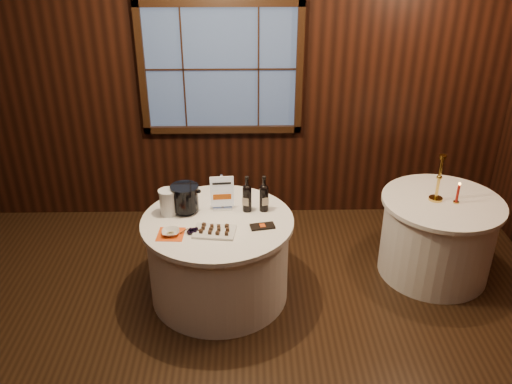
{
  "coord_description": "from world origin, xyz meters",
  "views": [
    {
      "loc": [
        0.25,
        -2.9,
        3.07
      ],
      "look_at": [
        0.32,
        0.9,
        1.08
      ],
      "focal_mm": 38.0,
      "sensor_mm": 36.0,
      "label": 1
    }
  ],
  "objects_px": {
    "red_candle": "(458,195)",
    "glass_pitcher": "(168,202)",
    "chocolate_plate": "(214,231)",
    "ice_bucket": "(185,198)",
    "cracker_bowl": "(171,232)",
    "brass_candlestick": "(438,184)",
    "main_table": "(219,257)",
    "sign_stand": "(222,197)",
    "grape_bunch": "(194,231)",
    "side_table": "(437,236)",
    "port_bottle_left": "(247,196)",
    "port_bottle_right": "(264,196)",
    "chocolate_box": "(262,226)"
  },
  "relations": [
    {
      "from": "ice_bucket",
      "to": "port_bottle_right",
      "type": "bearing_deg",
      "value": 0.76
    },
    {
      "from": "chocolate_plate",
      "to": "brass_candlestick",
      "type": "xyz_separation_m",
      "value": [
        1.94,
        0.52,
        0.14
      ]
    },
    {
      "from": "chocolate_plate",
      "to": "glass_pitcher",
      "type": "xyz_separation_m",
      "value": [
        -0.4,
        0.31,
        0.09
      ]
    },
    {
      "from": "glass_pitcher",
      "to": "cracker_bowl",
      "type": "distance_m",
      "value": 0.35
    },
    {
      "from": "cracker_bowl",
      "to": "brass_candlestick",
      "type": "relative_size",
      "value": 0.32
    },
    {
      "from": "main_table",
      "to": "port_bottle_left",
      "type": "bearing_deg",
      "value": 30.34
    },
    {
      "from": "side_table",
      "to": "chocolate_plate",
      "type": "xyz_separation_m",
      "value": [
        -2.01,
        -0.51,
        0.4
      ]
    },
    {
      "from": "brass_candlestick",
      "to": "port_bottle_left",
      "type": "bearing_deg",
      "value": -174.46
    },
    {
      "from": "chocolate_plate",
      "to": "ice_bucket",
      "type": "bearing_deg",
      "value": 127.04
    },
    {
      "from": "grape_bunch",
      "to": "red_candle",
      "type": "relative_size",
      "value": 0.9
    },
    {
      "from": "grape_bunch",
      "to": "red_candle",
      "type": "height_order",
      "value": "red_candle"
    },
    {
      "from": "main_table",
      "to": "red_candle",
      "type": "height_order",
      "value": "red_candle"
    },
    {
      "from": "ice_bucket",
      "to": "chocolate_plate",
      "type": "height_order",
      "value": "ice_bucket"
    },
    {
      "from": "ice_bucket",
      "to": "brass_candlestick",
      "type": "bearing_deg",
      "value": 4.4
    },
    {
      "from": "grape_bunch",
      "to": "glass_pitcher",
      "type": "height_order",
      "value": "glass_pitcher"
    },
    {
      "from": "sign_stand",
      "to": "port_bottle_left",
      "type": "bearing_deg",
      "value": -14.01
    },
    {
      "from": "chocolate_box",
      "to": "brass_candlestick",
      "type": "bearing_deg",
      "value": 4.79
    },
    {
      "from": "main_table",
      "to": "brass_candlestick",
      "type": "height_order",
      "value": "brass_candlestick"
    },
    {
      "from": "port_bottle_left",
      "to": "side_table",
      "type": "bearing_deg",
      "value": 25.91
    },
    {
      "from": "main_table",
      "to": "red_candle",
      "type": "bearing_deg",
      "value": 6.81
    },
    {
      "from": "cracker_bowl",
      "to": "brass_candlestick",
      "type": "bearing_deg",
      "value": 13.2
    },
    {
      "from": "chocolate_plate",
      "to": "glass_pitcher",
      "type": "height_order",
      "value": "glass_pitcher"
    },
    {
      "from": "main_table",
      "to": "port_bottle_right",
      "type": "distance_m",
      "value": 0.67
    },
    {
      "from": "red_candle",
      "to": "glass_pitcher",
      "type": "bearing_deg",
      "value": -176.66
    },
    {
      "from": "grape_bunch",
      "to": "brass_candlestick",
      "type": "xyz_separation_m",
      "value": [
        2.11,
        0.52,
        0.14
      ]
    },
    {
      "from": "sign_stand",
      "to": "port_bottle_left",
      "type": "xyz_separation_m",
      "value": [
        0.21,
        -0.04,
        0.03
      ]
    },
    {
      "from": "port_bottle_left",
      "to": "grape_bunch",
      "type": "relative_size",
      "value": 1.79
    },
    {
      "from": "sign_stand",
      "to": "port_bottle_right",
      "type": "bearing_deg",
      "value": -9.85
    },
    {
      "from": "chocolate_box",
      "to": "chocolate_plate",
      "type": "bearing_deg",
      "value": -179.62
    },
    {
      "from": "sign_stand",
      "to": "grape_bunch",
      "type": "height_order",
      "value": "sign_stand"
    },
    {
      "from": "sign_stand",
      "to": "cracker_bowl",
      "type": "relative_size",
      "value": 2.33
    },
    {
      "from": "main_table",
      "to": "red_candle",
      "type": "relative_size",
      "value": 6.38
    },
    {
      "from": "chocolate_plate",
      "to": "main_table",
      "type": "bearing_deg",
      "value": 86.35
    },
    {
      "from": "chocolate_plate",
      "to": "brass_candlestick",
      "type": "bearing_deg",
      "value": 14.89
    },
    {
      "from": "port_bottle_left",
      "to": "port_bottle_right",
      "type": "xyz_separation_m",
      "value": [
        0.14,
        0.0,
        -0.0
      ]
    },
    {
      "from": "glass_pitcher",
      "to": "brass_candlestick",
      "type": "bearing_deg",
      "value": 7.63
    },
    {
      "from": "side_table",
      "to": "brass_candlestick",
      "type": "relative_size",
      "value": 2.49
    },
    {
      "from": "side_table",
      "to": "brass_candlestick",
      "type": "xyz_separation_m",
      "value": [
        -0.07,
        0.01,
        0.54
      ]
    },
    {
      "from": "ice_bucket",
      "to": "brass_candlestick",
      "type": "relative_size",
      "value": 0.56
    },
    {
      "from": "side_table",
      "to": "chocolate_box",
      "type": "relative_size",
      "value": 5.45
    },
    {
      "from": "grape_bunch",
      "to": "red_candle",
      "type": "bearing_deg",
      "value": 11.48
    },
    {
      "from": "cracker_bowl",
      "to": "brass_candlestick",
      "type": "xyz_separation_m",
      "value": [
        2.29,
        0.54,
        0.14
      ]
    },
    {
      "from": "side_table",
      "to": "red_candle",
      "type": "height_order",
      "value": "red_candle"
    },
    {
      "from": "side_table",
      "to": "cracker_bowl",
      "type": "xyz_separation_m",
      "value": [
        -2.36,
        -0.53,
        0.4
      ]
    },
    {
      "from": "ice_bucket",
      "to": "red_candle",
      "type": "bearing_deg",
      "value": 2.68
    },
    {
      "from": "main_table",
      "to": "side_table",
      "type": "relative_size",
      "value": 1.19
    },
    {
      "from": "ice_bucket",
      "to": "chocolate_plate",
      "type": "distance_m",
      "value": 0.45
    },
    {
      "from": "grape_bunch",
      "to": "cracker_bowl",
      "type": "xyz_separation_m",
      "value": [
        -0.18,
        -0.02,
        -0.0
      ]
    },
    {
      "from": "port_bottle_right",
      "to": "brass_candlestick",
      "type": "distance_m",
      "value": 1.54
    },
    {
      "from": "port_bottle_left",
      "to": "port_bottle_right",
      "type": "bearing_deg",
      "value": 21.69
    }
  ]
}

